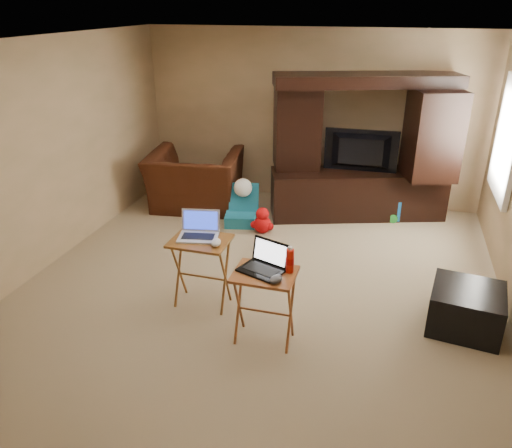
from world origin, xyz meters
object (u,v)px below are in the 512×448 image
(tray_table_right, at_px, (264,307))
(ottoman, at_px, (466,309))
(laptop_right, at_px, (261,259))
(mouse_left, at_px, (216,243))
(tray_table_left, at_px, (202,272))
(water_bottle, at_px, (290,261))
(laptop_left, at_px, (198,227))
(entertainment_center, at_px, (361,148))
(recliner, at_px, (195,180))
(television, at_px, (360,152))
(push_toy, at_px, (381,203))
(child_rocker, at_px, (240,205))
(plush_toy, at_px, (262,220))
(mouse_right, at_px, (276,279))

(tray_table_right, bearing_deg, ottoman, 21.92)
(laptop_right, distance_m, mouse_left, 0.61)
(tray_table_left, bearing_deg, water_bottle, -17.96)
(tray_table_left, bearing_deg, tray_table_right, -27.38)
(mouse_left, bearing_deg, ottoman, 9.02)
(ottoman, xyz_separation_m, laptop_left, (-2.55, -0.27, 0.64))
(entertainment_center, relative_size, tray_table_right, 3.46)
(laptop_left, bearing_deg, tray_table_left, -55.54)
(recliner, relative_size, mouse_left, 8.73)
(television, xyz_separation_m, water_bottle, (-0.31, -3.03, -0.14))
(television, xyz_separation_m, tray_table_right, (-0.51, -3.11, -0.60))
(television, distance_m, water_bottle, 3.05)
(push_toy, bearing_deg, child_rocker, -153.43)
(child_rocker, bearing_deg, tray_table_right, -79.77)
(plush_toy, distance_m, ottoman, 2.82)
(water_bottle, bearing_deg, laptop_left, 160.23)
(mouse_right, bearing_deg, water_bottle, 70.71)
(entertainment_center, bearing_deg, tray_table_right, -117.58)
(tray_table_left, bearing_deg, recliner, 114.33)
(television, bearing_deg, mouse_right, 81.97)
(mouse_left, distance_m, mouse_right, 0.83)
(tray_table_right, distance_m, mouse_right, 0.42)
(laptop_left, height_order, mouse_right, laptop_left)
(child_rocker, relative_size, mouse_right, 3.86)
(laptop_right, bearing_deg, entertainment_center, 100.28)
(recliner, bearing_deg, push_toy, -179.74)
(recliner, relative_size, child_rocker, 2.35)
(plush_toy, height_order, tray_table_left, tray_table_left)
(laptop_left, relative_size, water_bottle, 1.76)
(push_toy, relative_size, mouse_right, 4.02)
(recliner, xyz_separation_m, mouse_left, (1.24, -2.48, 0.34))
(television, xyz_separation_m, tray_table_left, (-1.27, -2.71, -0.58))
(recliner, height_order, laptop_right, laptop_right)
(television, height_order, ottoman, television)
(plush_toy, height_order, mouse_right, mouse_right)
(television, bearing_deg, laptop_left, 62.87)
(plush_toy, xyz_separation_m, ottoman, (2.38, -1.51, 0.02))
(mouse_left, relative_size, mouse_right, 1.04)
(laptop_right, bearing_deg, water_bottle, 34.34)
(tray_table_left, height_order, mouse_right, mouse_right)
(laptop_left, relative_size, laptop_right, 1.04)
(entertainment_center, height_order, ottoman, entertainment_center)
(television, distance_m, plush_toy, 1.63)
(plush_toy, bearing_deg, water_bottle, -68.99)
(television, relative_size, ottoman, 1.58)
(push_toy, relative_size, tray_table_right, 0.82)
(laptop_left, bearing_deg, recliner, 102.66)
(recliner, bearing_deg, plush_toy, 145.48)
(push_toy, bearing_deg, laptop_right, -102.30)
(laptop_right, xyz_separation_m, water_bottle, (0.24, 0.06, -0.01))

